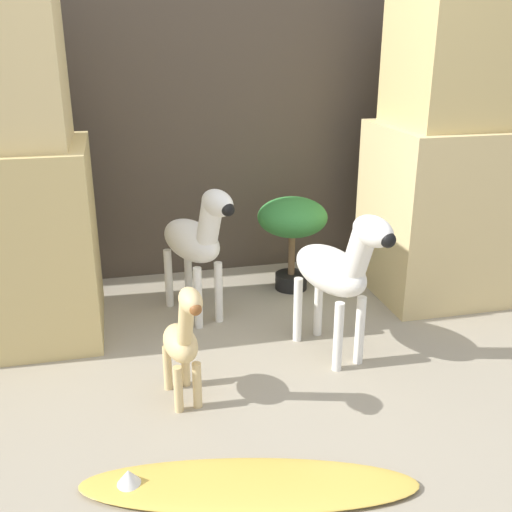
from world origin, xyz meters
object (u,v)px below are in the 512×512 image
Objects in this scene: zebra_left at (196,238)px; surfboard at (245,485)px; potted_palm_front at (292,223)px; giraffe_figurine at (183,339)px; zebra_right at (338,268)px.

surfboard is at bearing -91.62° from zebra_left.
zebra_left is 0.59m from potted_palm_front.
zebra_left is at bearing 77.82° from giraffe_figurine.
zebra_left reaches higher than surfboard.
potted_palm_front is 0.47× the size of surfboard.
zebra_right is 0.72m from giraffe_figurine.
zebra_left reaches higher than potted_palm_front.
zebra_right is 1.30× the size of giraffe_figurine.
zebra_left is 0.75m from giraffe_figurine.
zebra_right is at bearing 52.10° from surfboard.
giraffe_figurine is at bearing -126.22° from potted_palm_front.
zebra_right is at bearing 17.02° from giraffe_figurine.
zebra_left is at bearing 134.95° from zebra_right.
potted_palm_front is (0.03, 0.75, -0.03)m from zebra_right.
zebra_left is at bearing -156.68° from potted_palm_front.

